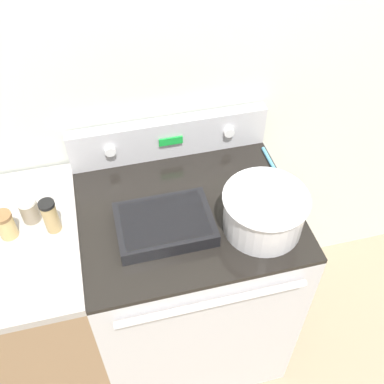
# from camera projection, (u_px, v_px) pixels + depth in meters

# --- Properties ---
(kitchen_wall) EXTENTS (8.00, 0.05, 2.50)m
(kitchen_wall) POSITION_uv_depth(u_px,v_px,m) (163.00, 78.00, 1.58)
(kitchen_wall) COLOR silver
(kitchen_wall) RESTS_ON ground_plane
(stove_range) EXTENTS (0.75, 0.67, 0.95)m
(stove_range) POSITION_uv_depth(u_px,v_px,m) (188.00, 282.00, 1.90)
(stove_range) COLOR #BCBCC1
(stove_range) RESTS_ON ground_plane
(control_panel) EXTENTS (0.75, 0.07, 0.16)m
(control_panel) POSITION_uv_depth(u_px,v_px,m) (169.00, 138.00, 1.70)
(control_panel) COLOR #BCBCC1
(control_panel) RESTS_ON stove_range
(side_counter) EXTENTS (0.50, 0.64, 0.96)m
(side_counter) POSITION_uv_depth(u_px,v_px,m) (36.00, 314.00, 1.79)
(side_counter) COLOR #896B4C
(side_counter) RESTS_ON ground_plane
(mixing_bowl) EXTENTS (0.28, 0.28, 0.15)m
(mixing_bowl) POSITION_uv_depth(u_px,v_px,m) (264.00, 210.00, 1.44)
(mixing_bowl) COLOR silver
(mixing_bowl) RESTS_ON stove_range
(casserole_dish) EXTENTS (0.32, 0.23, 0.05)m
(casserole_dish) POSITION_uv_depth(u_px,v_px,m) (165.00, 224.00, 1.47)
(casserole_dish) COLOR black
(casserole_dish) RESTS_ON stove_range
(ladle) EXTENTS (0.08, 0.28, 0.08)m
(ladle) POSITION_uv_depth(u_px,v_px,m) (286.00, 184.00, 1.59)
(ladle) COLOR teal
(ladle) RESTS_ON stove_range
(spice_jar_black_cap) EXTENTS (0.05, 0.05, 0.13)m
(spice_jar_black_cap) POSITION_uv_depth(u_px,v_px,m) (50.00, 216.00, 1.44)
(spice_jar_black_cap) COLOR tan
(spice_jar_black_cap) RESTS_ON side_counter
(spice_jar_white_cap) EXTENTS (0.06, 0.06, 0.09)m
(spice_jar_white_cap) POSITION_uv_depth(u_px,v_px,m) (29.00, 209.00, 1.48)
(spice_jar_white_cap) COLOR gray
(spice_jar_white_cap) RESTS_ON side_counter
(spice_jar_brown_cap) EXTENTS (0.06, 0.06, 0.10)m
(spice_jar_brown_cap) POSITION_uv_depth(u_px,v_px,m) (6.00, 225.00, 1.43)
(spice_jar_brown_cap) COLOR tan
(spice_jar_brown_cap) RESTS_ON side_counter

